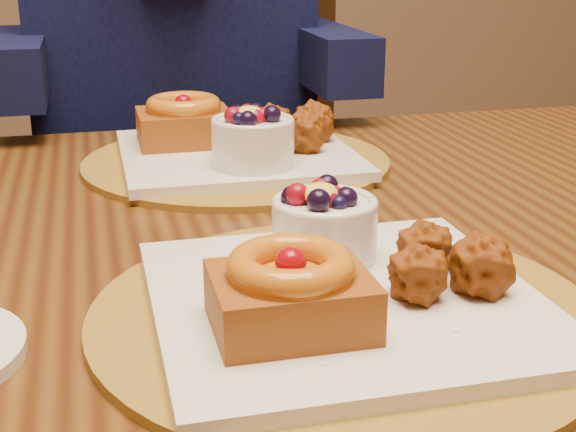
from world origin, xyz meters
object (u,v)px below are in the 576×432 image
object	(u,v)px
chair_far	(235,187)
dining_table	(277,293)
place_setting_far	(234,145)
place_setting_near	(340,287)

from	to	relation	value
chair_far	dining_table	bearing A→B (deg)	-99.16
dining_table	place_setting_far	world-z (taller)	place_setting_far
place_setting_near	place_setting_far	xyz separation A→B (m)	(-0.00, 0.43, 0.00)
place_setting_near	chair_far	size ratio (longest dim) A/B	0.37
dining_table	chair_far	distance (m)	0.76
place_setting_near	chair_far	bearing A→B (deg)	84.54
place_setting_near	chair_far	distance (m)	0.99
place_setting_near	dining_table	bearing A→B (deg)	89.36
place_setting_near	place_setting_far	world-z (taller)	place_setting_far
place_setting_far	chair_far	bearing A→B (deg)	80.10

